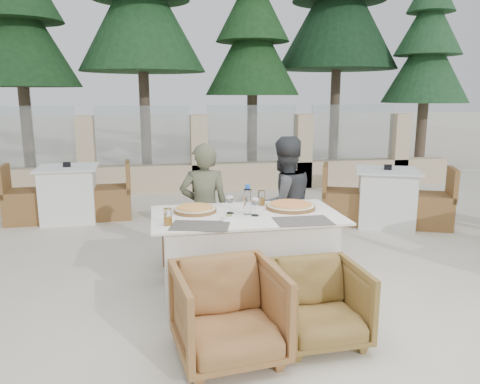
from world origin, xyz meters
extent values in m
plane|color=beige|center=(0.00, 0.00, 0.00)|extent=(80.00, 80.00, 0.00)
cube|color=beige|center=(0.00, 14.00, 0.01)|extent=(30.00, 16.00, 0.01)
cone|color=#1B3F1C|center=(-3.50, 7.00, 2.75)|extent=(2.42, 2.42, 5.50)
cone|color=#1F4923|center=(-1.00, 7.50, 3.25)|extent=(2.86, 2.86, 6.50)
cone|color=#1E471F|center=(1.50, 7.20, 2.50)|extent=(2.20, 2.20, 5.00)
cone|color=#17371C|center=(3.80, 7.80, 3.40)|extent=(2.99, 2.99, 6.80)
cone|color=#24522C|center=(5.50, 6.50, 2.25)|extent=(1.98, 1.98, 4.50)
cube|color=#544F48|center=(-0.47, -0.30, 0.77)|extent=(0.51, 0.40, 0.00)
cube|color=#5C554F|center=(0.36, -0.31, 0.77)|extent=(0.46, 0.31, 0.00)
cylinder|color=orange|center=(-0.47, 0.14, 0.79)|extent=(0.43, 0.43, 0.05)
cylinder|color=orange|center=(0.38, 0.11, 0.80)|extent=(0.48, 0.48, 0.06)
cylinder|color=#A3C0D6|center=(-0.04, -0.01, 0.90)|extent=(0.08, 0.08, 0.25)
cylinder|color=orange|center=(-0.72, -0.23, 0.84)|extent=(0.08, 0.08, 0.13)
cylinder|color=orange|center=(0.15, 0.29, 0.84)|extent=(0.09, 0.09, 0.14)
imported|color=brown|center=(-0.38, 0.85, 0.27)|extent=(0.77, 0.78, 0.54)
imported|color=brown|center=(0.35, 0.63, 0.27)|extent=(0.64, 0.66, 0.54)
imported|color=#9A6738|center=(-0.35, -0.91, 0.33)|extent=(0.78, 0.80, 0.65)
imported|color=olive|center=(0.33, -0.81, 0.29)|extent=(0.64, 0.66, 0.58)
imported|color=#585A42|center=(-0.34, 0.65, 0.66)|extent=(0.51, 0.36, 1.32)
imported|color=#3B3E41|center=(0.45, 0.61, 0.69)|extent=(0.78, 0.68, 1.37)
camera|label=1|loc=(-0.79, -3.80, 1.77)|focal=35.00mm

